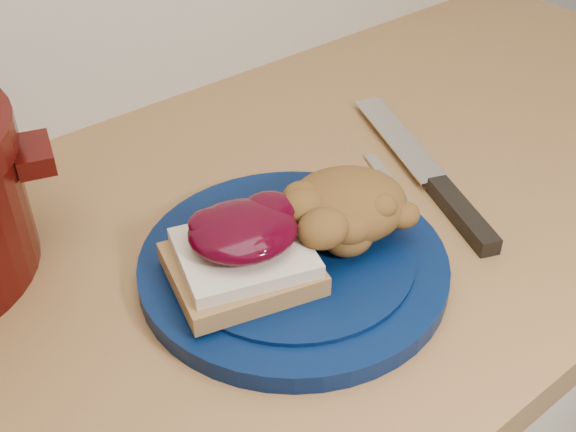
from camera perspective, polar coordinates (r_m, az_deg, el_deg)
plate at (r=0.67m, az=0.43°, el=-3.90°), size 0.37×0.37×0.02m
sandwich at (r=0.62m, az=-3.60°, el=-2.76°), size 0.15×0.13×0.06m
stuffing_mound at (r=0.67m, az=4.64°, el=0.89°), size 0.14×0.14×0.06m
chef_knife at (r=0.78m, az=12.16°, el=1.91°), size 0.14×0.30×0.02m
butter_knife at (r=0.78m, az=8.74°, el=1.74°), size 0.07×0.16×0.00m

